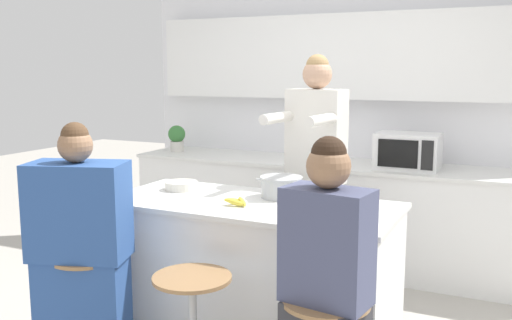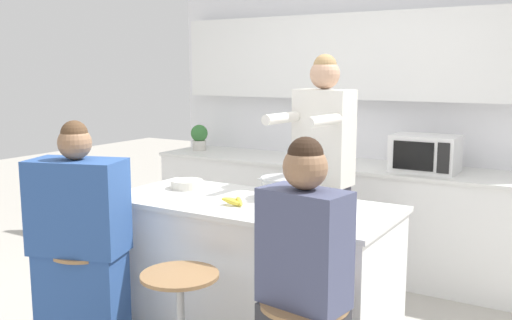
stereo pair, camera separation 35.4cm
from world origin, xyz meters
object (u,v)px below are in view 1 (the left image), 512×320
(kitchen_island, at_px, (250,271))
(fruit_bowl, at_px, (331,202))
(person_cooking, at_px, (315,183))
(person_wrapped_blanket, at_px, (81,256))
(cooking_pot, at_px, (281,187))
(bar_stool_leftmost, at_px, (89,300))
(banana_bunch, at_px, (237,202))
(microwave, at_px, (408,151))
(person_seated_near, at_px, (326,302))
(potted_plant, at_px, (177,137))
(coffee_cup_near, at_px, (296,204))

(kitchen_island, height_order, fruit_bowl, fruit_bowl)
(kitchen_island, distance_m, person_cooking, 0.85)
(kitchen_island, bearing_deg, person_cooking, 75.84)
(person_wrapped_blanket, height_order, cooking_pot, person_wrapped_blanket)
(bar_stool_leftmost, height_order, banana_bunch, banana_bunch)
(person_cooking, xyz_separation_m, microwave, (0.47, 0.90, 0.14))
(person_seated_near, bearing_deg, person_cooking, 119.78)
(person_seated_near, height_order, microwave, person_seated_near)
(bar_stool_leftmost, xyz_separation_m, banana_bunch, (0.69, 0.54, 0.54))
(person_cooking, relative_size, potted_plant, 7.09)
(person_seated_near, bearing_deg, microwave, 100.19)
(kitchen_island, distance_m, cooking_pot, 0.56)
(person_wrapped_blanket, height_order, person_seated_near, person_wrapped_blanket)
(person_cooking, relative_size, microwave, 3.61)
(kitchen_island, height_order, person_wrapped_blanket, person_wrapped_blanket)
(person_wrapped_blanket, relative_size, cooking_pot, 4.01)
(person_wrapped_blanket, xyz_separation_m, coffee_cup_near, (1.06, 0.64, 0.28))
(microwave, bearing_deg, person_wrapped_blanket, -120.81)
(person_wrapped_blanket, relative_size, potted_plant, 5.57)
(person_wrapped_blanket, xyz_separation_m, fruit_bowl, (1.21, 0.79, 0.27))
(fruit_bowl, relative_size, banana_bunch, 1.19)
(person_wrapped_blanket, xyz_separation_m, person_seated_near, (1.45, 0.00, -0.01))
(banana_bunch, bearing_deg, microwave, 68.48)
(potted_plant, bearing_deg, banana_bunch, -48.12)
(bar_stool_leftmost, distance_m, microwave, 2.72)
(kitchen_island, relative_size, fruit_bowl, 8.95)
(fruit_bowl, bearing_deg, kitchen_island, -170.29)
(potted_plant, bearing_deg, cooking_pot, -39.84)
(person_wrapped_blanket, bearing_deg, fruit_bowl, 14.22)
(coffee_cup_near, bearing_deg, banana_bunch, -171.44)
(microwave, bearing_deg, fruit_bowl, -95.97)
(kitchen_island, xyz_separation_m, bar_stool_leftmost, (-0.72, -0.66, -0.07))
(coffee_cup_near, xyz_separation_m, potted_plant, (-1.94, 1.71, 0.11))
(fruit_bowl, bearing_deg, microwave, 84.03)
(cooking_pot, relative_size, microwave, 0.71)
(person_cooking, distance_m, fruit_bowl, 0.69)
(bar_stool_leftmost, height_order, cooking_pot, cooking_pot)
(person_seated_near, bearing_deg, bar_stool_leftmost, -173.60)
(coffee_cup_near, relative_size, potted_plant, 0.45)
(bar_stool_leftmost, xyz_separation_m, person_cooking, (0.90, 1.36, 0.53))
(person_seated_near, relative_size, potted_plant, 5.56)
(cooking_pot, bearing_deg, person_cooking, 84.21)
(coffee_cup_near, bearing_deg, person_cooking, 101.63)
(bar_stool_leftmost, bearing_deg, coffee_cup_near, 29.36)
(fruit_bowl, bearing_deg, banana_bunch, -158.24)
(cooking_pot, xyz_separation_m, microwave, (0.52, 1.40, 0.08))
(person_seated_near, relative_size, cooking_pot, 4.00)
(person_seated_near, height_order, potted_plant, person_seated_near)
(banana_bunch, bearing_deg, coffee_cup_near, 8.56)
(fruit_bowl, xyz_separation_m, banana_bunch, (-0.52, -0.21, -0.01))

